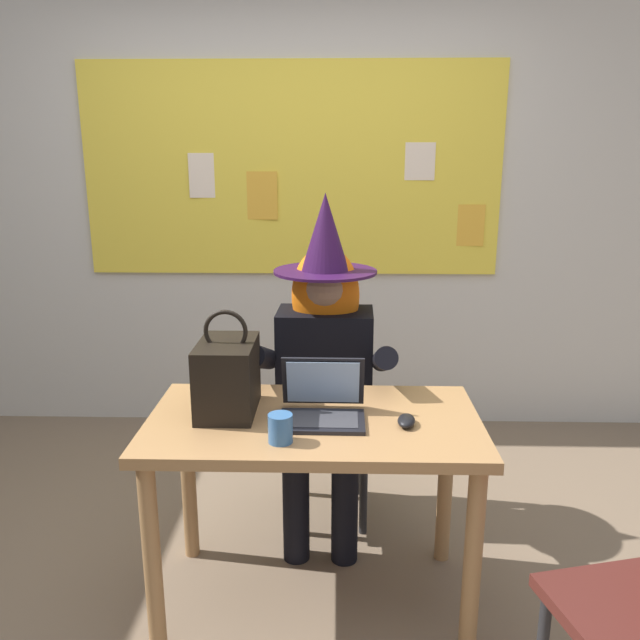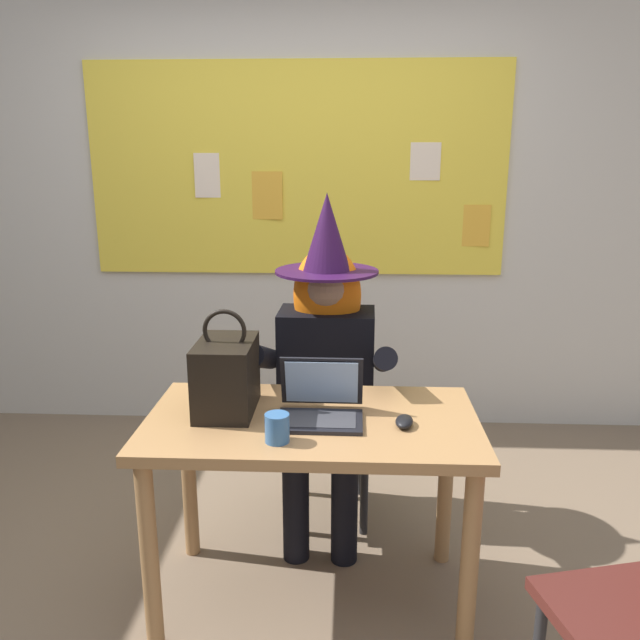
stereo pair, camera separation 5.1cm
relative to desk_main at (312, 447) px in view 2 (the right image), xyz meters
The scene contains 9 objects.
ground_plane 0.66m from the desk_main, behind, with size 24.00×24.00×0.00m, color #75604C.
wall_back_bulletin 1.86m from the desk_main, 96.07° to the left, with size 5.96×1.90×2.61m.
desk_main is the anchor object (origin of this frame).
chair_at_desk 0.70m from the desk_main, 87.83° to the left, with size 0.43×0.43×0.91m.
person_costumed 0.59m from the desk_main, 87.35° to the left, with size 0.60×0.69×1.49m.
laptop 0.16m from the desk_main, ahead, with size 0.30×0.26×0.20m.
computer_mouse 0.35m from the desk_main, ahead, with size 0.06×0.10×0.03m, color black.
handbag 0.40m from the desk_main, behind, with size 0.20×0.30×0.38m.
coffee_mug 0.27m from the desk_main, 117.14° to the right, with size 0.08×0.08×0.10m, color #336099.
Camera 2 is at (0.31, -2.09, 1.65)m, focal length 35.71 mm.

